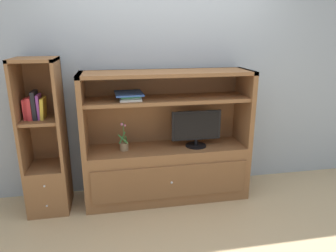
{
  "coord_description": "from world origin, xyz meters",
  "views": [
    {
      "loc": [
        -0.56,
        -2.62,
        1.77
      ],
      "look_at": [
        0.0,
        0.35,
        0.84
      ],
      "focal_mm": 32.63,
      "sensor_mm": 36.0,
      "label": 1
    }
  ],
  "objects_px": {
    "magazine_stack": "(130,96)",
    "bookshelf_tall": "(47,161)",
    "potted_plant": "(124,145)",
    "upright_book_row": "(35,107)",
    "media_console": "(167,158)",
    "tv_monitor": "(196,128)"
  },
  "relations": [
    {
      "from": "tv_monitor",
      "to": "bookshelf_tall",
      "type": "relative_size",
      "value": 0.34
    },
    {
      "from": "media_console",
      "to": "upright_book_row",
      "type": "xyz_separation_m",
      "value": [
        -1.29,
        -0.01,
        0.63
      ]
    },
    {
      "from": "upright_book_row",
      "to": "potted_plant",
      "type": "bearing_deg",
      "value": -0.72
    },
    {
      "from": "magazine_stack",
      "to": "bookshelf_tall",
      "type": "distance_m",
      "value": 1.07
    },
    {
      "from": "potted_plant",
      "to": "bookshelf_tall",
      "type": "height_order",
      "value": "bookshelf_tall"
    },
    {
      "from": "magazine_stack",
      "to": "bookshelf_tall",
      "type": "height_order",
      "value": "bookshelf_tall"
    },
    {
      "from": "magazine_stack",
      "to": "bookshelf_tall",
      "type": "relative_size",
      "value": 0.22
    },
    {
      "from": "magazine_stack",
      "to": "upright_book_row",
      "type": "xyz_separation_m",
      "value": [
        -0.9,
        -0.0,
        -0.08
      ]
    },
    {
      "from": "potted_plant",
      "to": "bookshelf_tall",
      "type": "distance_m",
      "value": 0.79
    },
    {
      "from": "tv_monitor",
      "to": "upright_book_row",
      "type": "xyz_separation_m",
      "value": [
        -1.6,
        0.03,
        0.29
      ]
    },
    {
      "from": "potted_plant",
      "to": "bookshelf_tall",
      "type": "bearing_deg",
      "value": 178.42
    },
    {
      "from": "tv_monitor",
      "to": "bookshelf_tall",
      "type": "xyz_separation_m",
      "value": [
        -1.55,
        0.04,
        -0.27
      ]
    },
    {
      "from": "tv_monitor",
      "to": "upright_book_row",
      "type": "height_order",
      "value": "upright_book_row"
    },
    {
      "from": "media_console",
      "to": "potted_plant",
      "type": "distance_m",
      "value": 0.5
    },
    {
      "from": "tv_monitor",
      "to": "magazine_stack",
      "type": "distance_m",
      "value": 0.79
    },
    {
      "from": "magazine_stack",
      "to": "upright_book_row",
      "type": "relative_size",
      "value": 1.24
    },
    {
      "from": "potted_plant",
      "to": "bookshelf_tall",
      "type": "xyz_separation_m",
      "value": [
        -0.78,
        0.02,
        -0.12
      ]
    },
    {
      "from": "bookshelf_tall",
      "to": "media_console",
      "type": "bearing_deg",
      "value": -0.25
    },
    {
      "from": "media_console",
      "to": "magazine_stack",
      "type": "distance_m",
      "value": 0.81
    },
    {
      "from": "bookshelf_tall",
      "to": "tv_monitor",
      "type": "bearing_deg",
      "value": -1.62
    },
    {
      "from": "tv_monitor",
      "to": "bookshelf_tall",
      "type": "bearing_deg",
      "value": 178.38
    },
    {
      "from": "tv_monitor",
      "to": "upright_book_row",
      "type": "distance_m",
      "value": 1.62
    }
  ]
}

